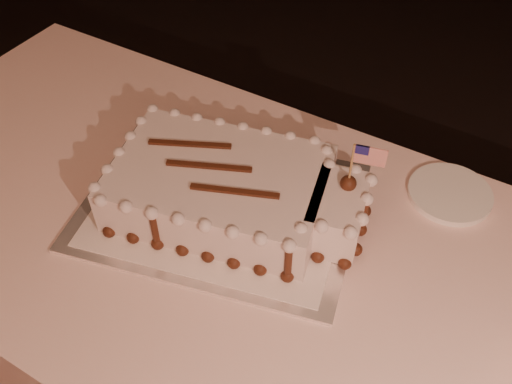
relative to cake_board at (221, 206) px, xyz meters
The scene contains 4 objects.
cake_board is the anchor object (origin of this frame).
doily 0.01m from the cake_board, ahead, with size 0.47×0.36×0.00m, color white.
sheet_cake 0.06m from the cake_board, 13.69° to the left, with size 0.52×0.36×0.20m.
side_plate 0.46m from the cake_board, 34.64° to the left, with size 0.17×0.17×0.01m, color white.
Camera 1 is at (0.04, 0.03, 1.58)m, focal length 40.00 mm.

